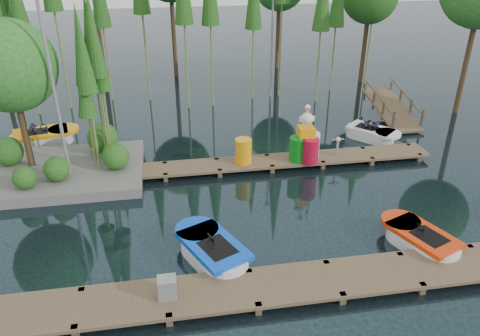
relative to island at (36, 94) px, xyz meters
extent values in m
plane|color=#1C2E35|center=(6.30, -3.29, -3.18)|extent=(90.00, 90.00, 0.00)
cube|color=brown|center=(6.30, -7.79, -2.93)|extent=(18.00, 1.50, 0.10)
cube|color=brown|center=(2.00, -8.42, -3.13)|extent=(0.16, 0.16, 0.50)
cube|color=brown|center=(2.00, -7.16, -3.13)|extent=(0.16, 0.16, 0.50)
cube|color=brown|center=(4.15, -8.42, -3.13)|extent=(0.16, 0.16, 0.50)
cube|color=brown|center=(4.15, -7.16, -3.13)|extent=(0.16, 0.16, 0.50)
cube|color=brown|center=(6.30, -8.42, -3.13)|extent=(0.16, 0.16, 0.50)
cube|color=brown|center=(6.30, -7.16, -3.13)|extent=(0.16, 0.16, 0.50)
cube|color=brown|center=(8.45, -8.42, -3.13)|extent=(0.16, 0.16, 0.50)
cube|color=brown|center=(8.45, -7.16, -3.13)|extent=(0.16, 0.16, 0.50)
cube|color=brown|center=(10.60, -8.42, -3.13)|extent=(0.16, 0.16, 0.50)
cube|color=brown|center=(10.60, -7.16, -3.13)|extent=(0.16, 0.16, 0.50)
cube|color=brown|center=(12.75, -7.16, -3.13)|extent=(0.16, 0.16, 0.50)
cube|color=brown|center=(7.30, -0.79, -2.93)|extent=(15.00, 1.20, 0.10)
cube|color=brown|center=(0.20, -1.27, -3.13)|extent=(0.16, 0.16, 0.50)
cube|color=brown|center=(0.20, -0.31, -3.13)|extent=(0.16, 0.16, 0.50)
cube|color=brown|center=(2.23, -1.27, -3.13)|extent=(0.16, 0.16, 0.50)
cube|color=brown|center=(2.23, -0.31, -3.13)|extent=(0.16, 0.16, 0.50)
cube|color=brown|center=(4.26, -1.27, -3.13)|extent=(0.16, 0.16, 0.50)
cube|color=brown|center=(4.26, -0.31, -3.13)|extent=(0.16, 0.16, 0.50)
cube|color=brown|center=(6.28, -1.27, -3.13)|extent=(0.16, 0.16, 0.50)
cube|color=brown|center=(6.28, -0.31, -3.13)|extent=(0.16, 0.16, 0.50)
cube|color=brown|center=(8.31, -1.27, -3.13)|extent=(0.16, 0.16, 0.50)
cube|color=brown|center=(8.31, -0.31, -3.13)|extent=(0.16, 0.16, 0.50)
cube|color=brown|center=(10.34, -1.27, -3.13)|extent=(0.16, 0.16, 0.50)
cube|color=brown|center=(10.34, -0.31, -3.13)|extent=(0.16, 0.16, 0.50)
cube|color=brown|center=(12.37, -1.27, -3.13)|extent=(0.16, 0.16, 0.50)
cube|color=brown|center=(12.37, -0.31, -3.13)|extent=(0.16, 0.16, 0.50)
cube|color=brown|center=(14.40, -1.27, -3.13)|extent=(0.16, 0.16, 0.50)
cube|color=brown|center=(14.40, -0.31, -3.13)|extent=(0.16, 0.16, 0.50)
cube|color=slate|center=(0.30, -0.29, -3.00)|extent=(6.20, 4.20, 0.42)
sphere|color=#2A621F|center=(-1.50, 0.31, -2.24)|extent=(1.10, 1.10, 1.10)
sphere|color=#2A621F|center=(0.50, -1.29, -2.34)|extent=(0.90, 0.90, 0.90)
sphere|color=#2A621F|center=(1.90, 0.91, -2.19)|extent=(1.20, 1.20, 1.20)
sphere|color=#2A621F|center=(-0.50, -1.69, -2.39)|extent=(0.80, 0.80, 0.80)
sphere|color=#2A621F|center=(2.50, -0.69, -2.29)|extent=(1.00, 1.00, 1.00)
cylinder|color=#432F1C|center=(-0.70, 0.11, -1.18)|extent=(0.24, 0.24, 3.60)
sphere|color=#33792B|center=(-0.70, 0.11, 1.02)|extent=(3.20, 3.20, 3.20)
cylinder|color=olive|center=(2.04, 0.27, -0.22)|extent=(0.07, 0.07, 5.93)
cone|color=#2A621F|center=(2.04, 0.27, 1.86)|extent=(0.70, 0.70, 2.97)
cylinder|color=olive|center=(1.73, 0.11, -0.35)|extent=(0.07, 0.07, 5.66)
cone|color=#2A621F|center=(1.73, 0.11, 1.63)|extent=(0.70, 0.70, 2.83)
cylinder|color=olive|center=(2.23, 0.30, -0.57)|extent=(0.07, 0.07, 5.22)
cone|color=#2A621F|center=(2.23, 0.30, 1.26)|extent=(0.70, 0.70, 2.61)
cylinder|color=olive|center=(1.85, -0.51, -0.42)|extent=(0.07, 0.07, 5.53)
cone|color=#2A621F|center=(1.85, -0.51, 1.52)|extent=(0.70, 0.70, 2.76)
cylinder|color=olive|center=(1.71, -0.39, -1.18)|extent=(0.07, 0.07, 4.01)
cone|color=#2A621F|center=(1.71, -0.39, 0.23)|extent=(0.70, 0.70, 2.01)
cylinder|color=olive|center=(2.17, 0.16, -0.13)|extent=(0.07, 0.07, 6.11)
cone|color=#2A621F|center=(2.17, 0.16, 2.01)|extent=(0.70, 0.70, 3.05)
cylinder|color=#432F1C|center=(19.04, 3.61, -0.15)|extent=(0.26, 0.26, 6.06)
cylinder|color=#432F1C|center=(16.28, 9.35, -0.67)|extent=(0.26, 0.26, 5.02)
cylinder|color=#432F1C|center=(12.04, 13.41, -0.53)|extent=(0.26, 0.26, 5.31)
cylinder|color=#432F1C|center=(5.30, 12.74, 0.05)|extent=(0.26, 0.26, 6.46)
cylinder|color=#432F1C|center=(0.88, 12.71, 0.24)|extent=(0.26, 0.26, 6.85)
cylinder|color=olive|center=(-3.43, 9.19, 1.00)|extent=(0.09, 0.09, 8.36)
cylinder|color=olive|center=(-1.86, 6.94, 0.55)|extent=(0.09, 0.09, 7.48)
cylinder|color=olive|center=(-0.41, 7.53, 1.65)|extent=(0.09, 0.09, 9.66)
cylinder|color=olive|center=(1.62, 8.54, 0.66)|extent=(0.09, 0.09, 7.69)
cylinder|color=olive|center=(3.67, 8.19, 1.31)|extent=(0.09, 0.09, 8.99)
cylinder|color=olive|center=(5.66, 6.58, 1.03)|extent=(0.09, 0.09, 8.44)
cylinder|color=olive|center=(6.95, 6.71, 0.93)|extent=(0.09, 0.09, 8.22)
cylinder|color=olive|center=(9.25, 7.58, 0.52)|extent=(0.09, 0.09, 7.41)
cylinder|color=olive|center=(10.79, 7.80, 1.70)|extent=(0.09, 0.09, 9.77)
cylinder|color=olive|center=(12.54, 6.54, 0.52)|extent=(0.09, 0.09, 7.40)
cylinder|color=olive|center=(13.93, 8.13, 0.39)|extent=(0.09, 0.09, 7.14)
cylinder|color=olive|center=(16.47, 9.13, 1.12)|extent=(0.09, 0.09, 8.61)
cylinder|color=gray|center=(0.80, -0.79, 0.32)|extent=(0.12, 0.12, 7.00)
cylinder|color=gray|center=(10.30, 7.71, 0.32)|extent=(0.12, 0.12, 7.00)
cube|color=brown|center=(15.30, 3.21, -2.63)|extent=(1.50, 3.94, 0.95)
cube|color=brown|center=(14.60, 1.61, -2.59)|extent=(0.08, 0.08, 0.90)
cube|color=brown|center=(14.60, 2.71, -2.48)|extent=(0.08, 0.08, 0.90)
cube|color=brown|center=(14.60, 3.81, -2.37)|extent=(0.08, 0.08, 0.90)
cube|color=brown|center=(14.60, 4.91, -2.26)|extent=(0.08, 0.08, 0.90)
cube|color=brown|center=(14.60, 3.21, -2.03)|extent=(0.06, 3.54, 0.83)
cube|color=brown|center=(16.00, 1.61, -2.59)|extent=(0.08, 0.08, 0.90)
cube|color=brown|center=(16.00, 2.71, -2.48)|extent=(0.08, 0.08, 0.90)
cube|color=brown|center=(16.00, 3.81, -2.37)|extent=(0.08, 0.08, 0.90)
cube|color=brown|center=(16.00, 4.91, -2.26)|extent=(0.08, 0.08, 0.90)
cube|color=brown|center=(16.00, 3.21, -2.03)|extent=(0.06, 3.54, 0.83)
cube|color=white|center=(5.47, -6.22, -2.97)|extent=(1.67, 1.68, 0.58)
cylinder|color=white|center=(5.20, -5.65, -2.97)|extent=(1.67, 1.67, 0.58)
cylinder|color=white|center=(5.73, -6.80, -2.97)|extent=(1.67, 1.67, 0.58)
cube|color=blue|center=(5.47, -6.22, -2.66)|extent=(2.08, 2.53, 0.15)
cylinder|color=blue|center=(5.08, -5.38, -2.66)|extent=(1.70, 1.70, 0.15)
cube|color=black|center=(5.55, -6.41, -2.61)|extent=(1.14, 1.27, 0.06)
torus|color=black|center=(5.40, -6.08, -2.45)|extent=(0.26, 0.33, 0.28)
cube|color=white|center=(11.54, -6.67, -2.99)|extent=(1.50, 1.50, 0.53)
cylinder|color=white|center=(11.32, -6.13, -2.99)|extent=(1.50, 1.50, 0.53)
cylinder|color=white|center=(11.76, -7.21, -2.99)|extent=(1.50, 1.50, 0.53)
cube|color=red|center=(11.54, -6.67, -2.71)|extent=(1.84, 2.29, 0.13)
cylinder|color=red|center=(11.22, -5.89, -2.71)|extent=(1.53, 1.53, 0.13)
cube|color=black|center=(11.61, -6.85, -2.66)|extent=(1.02, 1.15, 0.06)
torus|color=black|center=(11.49, -6.54, -2.51)|extent=(0.23, 0.30, 0.25)
cube|color=white|center=(-0.95, 3.01, -2.97)|extent=(1.52, 1.52, 0.59)
cylinder|color=white|center=(-0.32, 3.14, -2.97)|extent=(1.51, 1.51, 0.59)
cylinder|color=white|center=(-1.58, 2.88, -2.97)|extent=(1.51, 1.51, 0.59)
cube|color=#FFA60D|center=(-0.95, 3.01, -2.65)|extent=(2.45, 1.73, 0.15)
cylinder|color=#FFA60D|center=(-0.03, 3.20, -2.65)|extent=(1.54, 1.54, 0.15)
cube|color=black|center=(-1.16, 2.97, -2.60)|extent=(1.19, 0.99, 0.06)
torus|color=black|center=(-0.79, 3.04, -2.44)|extent=(0.32, 0.22, 0.28)
imported|color=#1E1E2D|center=(-1.21, 2.95, -2.35)|extent=(0.52, 0.43, 1.04)
cube|color=white|center=(13.35, 1.18, -3.00)|extent=(1.55, 1.55, 0.50)
cylinder|color=white|center=(13.71, 0.76, -3.00)|extent=(1.55, 1.55, 0.50)
cylinder|color=white|center=(12.99, 1.59, -3.00)|extent=(1.55, 1.55, 0.50)
cube|color=white|center=(13.35, 1.18, -2.73)|extent=(2.10, 2.17, 0.13)
cylinder|color=white|center=(13.88, 0.57, -2.73)|extent=(1.58, 1.58, 0.13)
cube|color=black|center=(13.23, 1.32, -2.69)|extent=(1.11, 1.13, 0.05)
torus|color=black|center=(13.44, 1.08, -2.54)|extent=(0.27, 0.28, 0.24)
imported|color=#1E1E2D|center=(13.20, 1.35, -2.50)|extent=(0.45, 0.46, 0.82)
imported|color=#1E1E2D|center=(13.65, 1.32, -2.55)|extent=(0.34, 0.35, 0.62)
cube|color=gray|center=(4.15, -7.79, -2.60)|extent=(0.46, 0.39, 0.56)
cylinder|color=#FFA60D|center=(7.27, -0.79, -2.40)|extent=(0.64, 0.64, 0.96)
cylinder|color=#0D7516|center=(9.36, -1.00, -2.40)|extent=(0.65, 0.65, 0.97)
cylinder|color=white|center=(10.01, -0.67, -2.40)|extent=(0.65, 0.65, 0.97)
cylinder|color=#B30C2A|center=(9.79, -1.22, -2.40)|extent=(0.65, 0.65, 0.97)
cube|color=#FFA60D|center=(9.68, -0.89, -1.72)|extent=(0.60, 0.60, 0.38)
sphere|color=white|center=(9.68, -0.89, -1.21)|extent=(0.48, 0.48, 0.48)
cylinder|color=white|center=(9.68, -0.89, -0.94)|extent=(0.11, 0.11, 0.32)
sphere|color=white|center=(9.68, -0.89, -0.75)|extent=(0.22, 0.22, 0.22)
cone|color=orange|center=(9.68, -1.11, -0.77)|extent=(0.11, 0.32, 0.11)
cube|color=white|center=(9.68, -0.89, -1.21)|extent=(0.60, 0.06, 0.19)
cylinder|color=gray|center=(11.06, -0.79, -2.59)|extent=(0.10, 0.10, 0.59)
sphere|color=white|center=(11.06, -0.79, -2.20)|extent=(0.20, 0.20, 0.20)
cube|color=gray|center=(11.06, -0.79, -2.20)|extent=(0.49, 0.04, 0.04)
cone|color=orange|center=(11.06, -0.91, -2.20)|extent=(0.04, 0.10, 0.04)
camera|label=1|loc=(4.43, -16.76, 5.23)|focal=35.00mm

